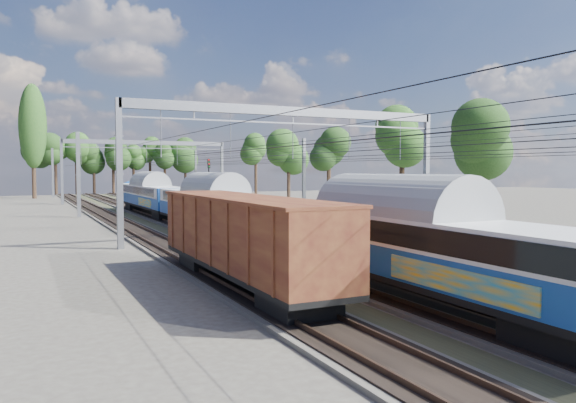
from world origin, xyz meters
name	(u,v)px	position (x,y,z in m)	size (l,w,h in m)	color
track_bed	(221,220)	(0.00, 45.00, 0.10)	(21.00, 130.00, 0.34)	#47423A
platform	(537,244)	(12.00, 20.00, 0.15)	(3.00, 70.00, 0.30)	gray
catenary	(200,154)	(0.33, 52.69, 6.40)	(25.65, 130.00, 9.00)	gray
tree_belt	(170,150)	(6.87, 92.12, 8.27)	(40.53, 100.41, 11.88)	black
poplar	(33,127)	(-14.50, 98.00, 11.89)	(4.40, 4.40, 19.04)	black
emu_train	(216,200)	(-4.50, 33.07, 2.61)	(3.03, 64.05, 4.43)	black
freight_boxcar	(243,235)	(-9.00, 16.18, 2.16)	(2.85, 13.74, 3.54)	black
worker	(157,193)	(4.19, 90.18, 0.85)	(0.62, 0.41, 1.69)	black
signal_near	(209,179)	(5.49, 65.81, 3.59)	(0.38, 0.35, 5.67)	black
signal_far	(209,174)	(9.12, 77.30, 4.08)	(0.41, 0.37, 6.44)	black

